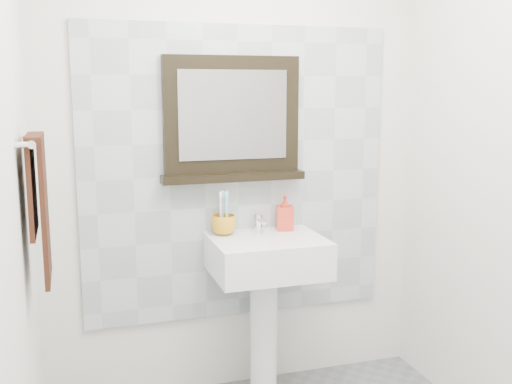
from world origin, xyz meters
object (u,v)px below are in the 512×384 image
framed_mirror (232,122)px  soap_dispenser (285,212)px  pedestal_sink (267,273)px  toothbrush_cup (224,225)px  hand_towel (39,197)px

framed_mirror → soap_dispenser: bearing=-13.5°
pedestal_sink → soap_dispenser: (0.14, 0.12, 0.28)m
toothbrush_cup → soap_dispenser: size_ratio=0.68×
pedestal_sink → toothbrush_cup: 0.32m
pedestal_sink → toothbrush_cup: size_ratio=7.58×
soap_dispenser → toothbrush_cup: bearing=-167.8°
hand_towel → toothbrush_cup: bearing=32.1°
soap_dispenser → hand_towel: size_ratio=0.34×
toothbrush_cup → framed_mirror: size_ratio=0.17×
pedestal_sink → toothbrush_cup: (-0.19, 0.12, 0.23)m
soap_dispenser → hand_towel: 1.30m
pedestal_sink → soap_dispenser: soap_dispenser is taller
pedestal_sink → hand_towel: (-1.03, -0.41, 0.52)m
toothbrush_cup → framed_mirror: framed_mirror is taller
toothbrush_cup → hand_towel: (-0.84, -0.53, 0.28)m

